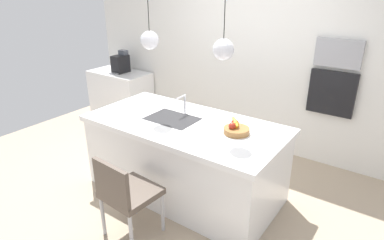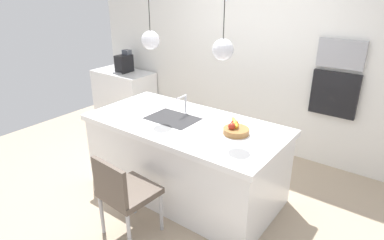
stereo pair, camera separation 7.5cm
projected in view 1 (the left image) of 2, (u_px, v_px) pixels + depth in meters
The scene contains 13 objects.
floor at pixel (185, 190), 3.93m from camera, with size 6.60×6.60×0.00m, color tan.
back_wall at pixel (253, 58), 4.67m from camera, with size 6.00×0.10×2.60m, color silver.
kitchen_island at pixel (185, 157), 3.76m from camera, with size 2.20×1.10×0.88m.
sink_basin at pixel (172, 119), 3.68m from camera, with size 0.56×0.40×0.02m, color #2D2D30.
faucet at pixel (183, 101), 3.79m from camera, with size 0.02×0.17×0.22m.
fruit_bowl at pixel (236, 129), 3.31m from camera, with size 0.26×0.26×0.15m.
side_counter at pixel (121, 94), 6.01m from camera, with size 1.10×0.60×0.82m, color white.
coffee_machine at pixel (121, 63), 5.77m from camera, with size 0.20×0.35×0.38m.
microwave at pixel (339, 53), 3.93m from camera, with size 0.54×0.08×0.34m, color #9E9EA3.
oven at pixel (332, 93), 4.13m from camera, with size 0.56×0.08×0.56m, color black.
chair_near at pixel (126, 192), 3.03m from camera, with size 0.50×0.49×0.86m.
pendant_light_left at pixel (150, 40), 3.51m from camera, with size 0.20×0.20×0.80m.
pendant_light_right at pixel (223, 49), 3.02m from camera, with size 0.20×0.20×0.80m.
Camera 1 is at (1.97, -2.65, 2.29)m, focal length 30.78 mm.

